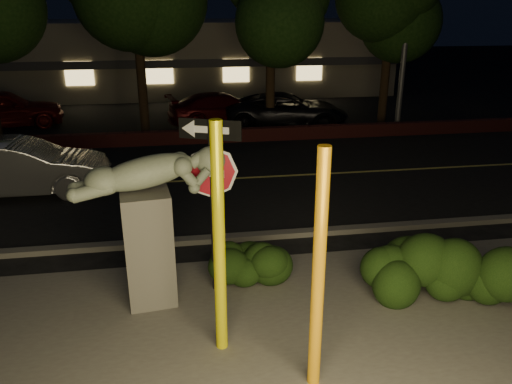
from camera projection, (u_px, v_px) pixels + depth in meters
ground at (214, 152)px, 17.45m from camera, size 90.00×90.00×0.00m
patio at (275, 355)px, 7.27m from camera, size 14.00×6.00×0.02m
road at (223, 179)px, 14.67m from camera, size 80.00×8.00×0.01m
lane_marking at (223, 179)px, 14.67m from camera, size 80.00×0.12×0.00m
curb at (240, 237)px, 10.86m from camera, size 80.00×0.25×0.12m
brick_wall at (211, 136)px, 18.57m from camera, size 40.00×0.35×0.50m
parking_lot at (203, 112)px, 23.93m from camera, size 40.00×12.00×0.01m
building at (194, 55)px, 30.62m from camera, size 22.00×10.20×4.00m
yellow_pole_left at (219, 243)px, 6.85m from camera, size 0.17×0.17×3.45m
yellow_pole_right at (318, 275)px, 6.17m from camera, size 0.17×0.17×3.31m
signpost at (211, 173)px, 8.21m from camera, size 0.98×0.44×3.10m
sculpture at (149, 212)px, 8.09m from camera, size 2.50×0.93×2.67m
hedge_center at (237, 257)px, 9.05m from camera, size 2.12×1.54×1.00m
hedge_right at (402, 263)px, 8.63m from camera, size 2.07×1.52×1.21m
hedge_far_right at (471, 272)px, 8.41m from camera, size 1.91×1.56×1.15m
silver_sedan at (21, 168)px, 13.28m from camera, size 4.54×1.62×1.49m
parked_car_red at (2, 109)px, 20.61m from camera, size 5.05×2.99×1.61m
parked_car_darkred at (223, 109)px, 21.24m from camera, size 4.98×2.73×1.37m
parked_car_dark at (287, 110)px, 20.90m from camera, size 5.36×3.05×1.41m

